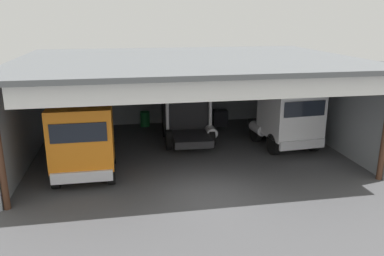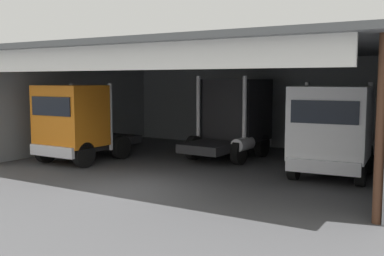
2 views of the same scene
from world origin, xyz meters
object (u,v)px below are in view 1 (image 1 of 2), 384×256
at_px(truck_orange_center_right_bay, 83,141).
at_px(truck_black_left_bay, 186,107).
at_px(oil_drum, 145,119).
at_px(tool_cart, 220,118).
at_px(truck_white_yard_outside, 288,116).

relative_size(truck_orange_center_right_bay, truck_black_left_bay, 0.98).
height_order(oil_drum, tool_cart, tool_cart).
xyz_separation_m(truck_orange_center_right_bay, oil_drum, (3.05, 7.75, -1.23)).
bearing_deg(truck_black_left_bay, oil_drum, 125.50).
bearing_deg(truck_white_yard_outside, truck_black_left_bay, -30.17).
bearing_deg(oil_drum, truck_white_yard_outside, -38.32).
xyz_separation_m(truck_black_left_bay, tool_cart, (2.55, 2.45, -1.37)).
relative_size(truck_black_left_bay, oil_drum, 5.29).
bearing_deg(truck_black_left_bay, tool_cart, 45.80).
distance_m(truck_black_left_bay, oil_drum, 4.08).
height_order(truck_orange_center_right_bay, truck_black_left_bay, truck_black_left_bay).
xyz_separation_m(oil_drum, tool_cart, (4.67, -0.75, 0.04)).
distance_m(truck_white_yard_outside, oil_drum, 9.05).
xyz_separation_m(truck_orange_center_right_bay, truck_white_yard_outside, (10.08, 2.20, 0.07)).
distance_m(truck_orange_center_right_bay, truck_black_left_bay, 6.89).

